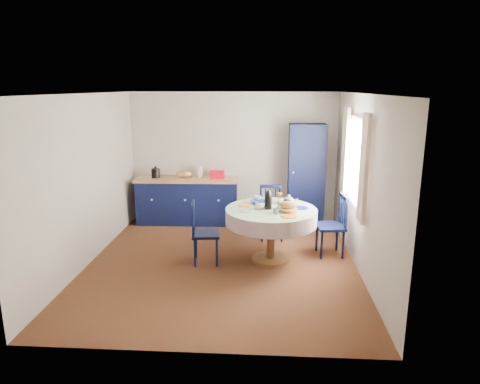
% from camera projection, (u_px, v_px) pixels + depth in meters
% --- Properties ---
extents(floor, '(4.50, 4.50, 0.00)m').
position_uv_depth(floor, '(222.00, 263.00, 6.47)').
color(floor, black).
rests_on(floor, ground).
extents(ceiling, '(4.50, 4.50, 0.00)m').
position_uv_depth(ceiling, '(220.00, 94.00, 5.86)').
color(ceiling, white).
rests_on(ceiling, wall_back).
extents(wall_back, '(4.00, 0.02, 2.50)m').
position_uv_depth(wall_back, '(233.00, 157.00, 8.34)').
color(wall_back, beige).
rests_on(wall_back, floor).
extents(wall_left, '(0.02, 4.50, 2.50)m').
position_uv_depth(wall_left, '(86.00, 181.00, 6.29)').
color(wall_left, beige).
rests_on(wall_left, floor).
extents(wall_right, '(0.02, 4.50, 2.50)m').
position_uv_depth(wall_right, '(362.00, 184.00, 6.04)').
color(wall_right, beige).
rests_on(wall_right, floor).
extents(window, '(0.10, 1.74, 1.45)m').
position_uv_depth(window, '(355.00, 162.00, 6.27)').
color(window, white).
rests_on(window, wall_right).
extents(kitchen_counter, '(1.99, 0.66, 1.12)m').
position_uv_depth(kitchen_counter, '(188.00, 200.00, 8.31)').
color(kitchen_counter, black).
rests_on(kitchen_counter, floor).
extents(pantry_cabinet, '(0.68, 0.50, 1.93)m').
position_uv_depth(pantry_cabinet, '(306.00, 175.00, 8.09)').
color(pantry_cabinet, black).
rests_on(pantry_cabinet, floor).
extents(dining_table, '(1.36, 1.36, 1.11)m').
position_uv_depth(dining_table, '(271.00, 217.00, 6.39)').
color(dining_table, brown).
rests_on(dining_table, floor).
extents(chair_left, '(0.45, 0.47, 0.94)m').
position_uv_depth(chair_left, '(203.00, 232.00, 6.38)').
color(chair_left, black).
rests_on(chair_left, floor).
extents(chair_far, '(0.45, 0.43, 0.93)m').
position_uv_depth(chair_far, '(271.00, 212.00, 7.43)').
color(chair_far, black).
rests_on(chair_far, floor).
extents(chair_right, '(0.46, 0.48, 0.98)m').
position_uv_depth(chair_right, '(333.00, 225.00, 6.67)').
color(chair_right, black).
rests_on(chair_right, floor).
extents(mug_a, '(0.13, 0.13, 0.10)m').
position_uv_depth(mug_a, '(259.00, 206.00, 6.32)').
color(mug_a, silver).
rests_on(mug_a, dining_table).
extents(mug_b, '(0.09, 0.09, 0.09)m').
position_uv_depth(mug_b, '(276.00, 211.00, 6.09)').
color(mug_b, '#2C6D6A').
rests_on(mug_b, dining_table).
extents(mug_c, '(0.13, 0.13, 0.11)m').
position_uv_depth(mug_c, '(288.00, 202.00, 6.53)').
color(mug_c, black).
rests_on(mug_c, dining_table).
extents(mug_d, '(0.10, 0.10, 0.10)m').
position_uv_depth(mug_d, '(258.00, 199.00, 6.73)').
color(mug_d, silver).
rests_on(mug_d, dining_table).
extents(cobalt_bowl, '(0.24, 0.24, 0.06)m').
position_uv_depth(cobalt_bowl, '(258.00, 202.00, 6.61)').
color(cobalt_bowl, navy).
rests_on(cobalt_bowl, dining_table).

